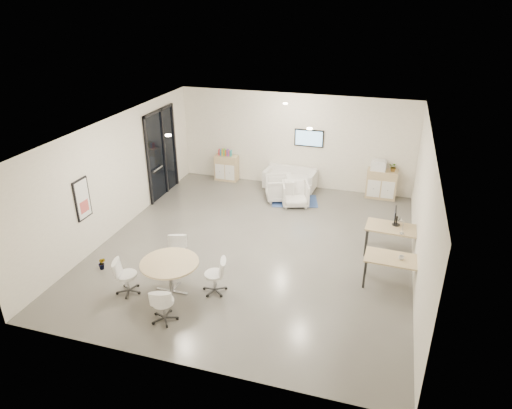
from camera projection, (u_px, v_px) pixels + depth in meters
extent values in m
cube|color=#56534E|center=(256.00, 259.00, 12.35)|extent=(8.00, 9.00, 0.80)
cube|color=white|center=(256.00, 113.00, 10.67)|extent=(8.00, 9.00, 0.80)
cube|color=silver|center=(297.00, 138.00, 15.76)|extent=(8.00, 0.80, 3.20)
cube|color=silver|center=(167.00, 307.00, 7.26)|extent=(8.00, 0.80, 3.20)
cube|color=silver|center=(105.00, 173.00, 12.67)|extent=(0.80, 9.00, 3.20)
cube|color=silver|center=(441.00, 213.00, 10.35)|extent=(0.80, 9.00, 3.20)
cube|color=black|center=(162.00, 153.00, 14.79)|extent=(0.02, 1.90, 2.85)
cube|color=black|center=(158.00, 111.00, 14.20)|extent=(0.06, 1.90, 0.08)
cube|color=black|center=(148.00, 162.00, 14.00)|extent=(0.06, 0.08, 2.85)
cube|color=black|center=(175.00, 145.00, 15.58)|extent=(0.06, 0.08, 2.85)
cube|color=black|center=(164.00, 152.00, 14.92)|extent=(0.06, 0.07, 2.85)
cube|color=#B2B2B7|center=(158.00, 169.00, 14.55)|extent=(0.04, 0.60, 0.05)
cube|color=black|center=(82.00, 199.00, 11.19)|extent=(0.04, 0.54, 1.04)
cube|color=white|center=(83.00, 199.00, 11.18)|extent=(0.01, 0.46, 0.96)
cube|color=#C14C48|center=(84.00, 207.00, 11.26)|extent=(0.01, 0.32, 0.30)
cube|color=black|center=(309.00, 138.00, 15.19)|extent=(0.98, 0.05, 0.58)
cube|color=#82B6E0|center=(309.00, 138.00, 15.17)|extent=(0.90, 0.01, 0.50)
cylinder|color=#FFEAC6|center=(168.00, 135.00, 10.45)|extent=(0.14, 0.14, 0.03)
cylinder|color=#FFEAC6|center=(310.00, 129.00, 10.96)|extent=(0.14, 0.14, 0.03)
cylinder|color=#FFEAC6|center=(285.00, 104.00, 13.45)|extent=(0.14, 0.14, 0.03)
cube|color=tan|center=(227.00, 168.00, 16.32)|extent=(0.81, 0.41, 0.92)
cube|color=white|center=(220.00, 172.00, 16.23)|extent=(0.34, 0.02, 0.55)
cube|color=white|center=(230.00, 173.00, 16.13)|extent=(0.34, 0.02, 0.55)
cube|color=tan|center=(381.00, 184.00, 14.88)|extent=(0.96, 0.45, 0.96)
cube|color=white|center=(374.00, 189.00, 14.78)|extent=(0.40, 0.02, 0.58)
cube|color=white|center=(388.00, 190.00, 14.66)|extent=(0.40, 0.02, 0.58)
cube|color=red|center=(220.00, 152.00, 16.15)|extent=(0.04, 0.14, 0.22)
cube|color=#337FCC|center=(221.00, 152.00, 16.13)|extent=(0.04, 0.14, 0.22)
cube|color=gold|center=(223.00, 152.00, 16.12)|extent=(0.04, 0.14, 0.22)
cube|color=#4CB24C|center=(224.00, 152.00, 16.10)|extent=(0.04, 0.14, 0.22)
cube|color=#CC6619|center=(226.00, 153.00, 16.08)|extent=(0.04, 0.14, 0.22)
cube|color=purple|center=(228.00, 153.00, 16.07)|extent=(0.04, 0.14, 0.22)
cube|color=#E54C7F|center=(229.00, 153.00, 16.05)|extent=(0.04, 0.14, 0.22)
cube|color=teal|center=(231.00, 153.00, 16.04)|extent=(0.04, 0.14, 0.22)
cube|color=white|center=(379.00, 166.00, 14.66)|extent=(0.49, 0.42, 0.27)
cube|color=white|center=(379.00, 161.00, 14.59)|extent=(0.37, 0.32, 0.06)
cube|color=white|center=(290.00, 183.00, 15.56)|extent=(1.76, 0.97, 0.32)
cube|color=white|center=(293.00, 170.00, 15.71)|extent=(1.71, 0.31, 0.32)
cube|color=white|center=(268.00, 176.00, 15.70)|extent=(0.21, 0.86, 0.64)
cube|color=white|center=(313.00, 181.00, 15.29)|extent=(0.21, 0.86, 0.64)
cube|color=navy|center=(294.00, 201.00, 14.81)|extent=(1.67, 1.32, 0.01)
imported|color=white|center=(279.00, 187.00, 14.76)|extent=(1.03, 1.06, 0.86)
imported|color=white|center=(295.00, 193.00, 14.37)|extent=(1.01, 0.98, 0.83)
cube|color=tan|center=(396.00, 228.00, 11.52)|extent=(1.51, 0.83, 0.04)
cube|color=black|center=(366.00, 243.00, 11.58)|extent=(0.05, 0.05, 0.72)
cube|color=black|center=(422.00, 251.00, 11.23)|extent=(0.05, 0.05, 0.72)
cube|color=black|center=(368.00, 232.00, 12.13)|extent=(0.05, 0.05, 0.72)
cube|color=black|center=(421.00, 239.00, 11.77)|extent=(0.05, 0.05, 0.72)
cube|color=tan|center=(396.00, 259.00, 10.27)|extent=(1.40, 0.75, 0.04)
cube|color=black|center=(364.00, 275.00, 10.33)|extent=(0.05, 0.05, 0.68)
cube|color=black|center=(424.00, 284.00, 10.00)|extent=(0.05, 0.05, 0.68)
cube|color=black|center=(367.00, 262.00, 10.84)|extent=(0.05, 0.05, 0.68)
cube|color=black|center=(423.00, 270.00, 10.51)|extent=(0.05, 0.05, 0.68)
cylinder|color=black|center=(396.00, 225.00, 11.63)|extent=(0.20, 0.20, 0.02)
cube|color=black|center=(397.00, 220.00, 11.58)|extent=(0.04, 0.03, 0.24)
cube|color=black|center=(395.00, 215.00, 11.53)|extent=(0.03, 0.50, 0.32)
cylinder|color=tan|center=(169.00, 263.00, 10.00)|extent=(1.29, 1.29, 0.04)
cylinder|color=#B2B2B7|center=(171.00, 278.00, 10.16)|extent=(0.10, 0.10, 0.74)
cube|color=#B2B2B7|center=(172.00, 291.00, 10.31)|extent=(0.75, 0.06, 0.03)
cube|color=#B2B2B7|center=(172.00, 291.00, 10.31)|extent=(0.06, 0.75, 0.03)
imported|color=#3F7F3F|center=(394.00, 168.00, 14.53)|extent=(0.36, 0.37, 0.23)
imported|color=#3F7F3F|center=(103.00, 267.00, 11.13)|extent=(0.24, 0.36, 0.15)
imported|color=white|center=(401.00, 257.00, 10.19)|extent=(0.14, 0.13, 0.12)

